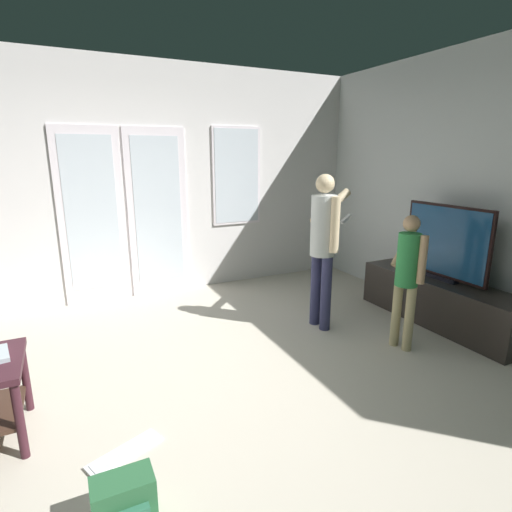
{
  "coord_description": "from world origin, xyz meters",
  "views": [
    {
      "loc": [
        -0.57,
        -2.34,
        1.7
      ],
      "look_at": [
        0.72,
        0.3,
        0.95
      ],
      "focal_mm": 28.1,
      "sensor_mm": 36.0,
      "label": 1
    }
  ],
  "objects_px": {
    "person_adult": "(324,238)",
    "person_child": "(408,271)",
    "backpack": "(124,503)",
    "flat_screen_tv": "(446,243)",
    "loose_keyboard": "(125,453)",
    "tv_stand": "(439,302)"
  },
  "relations": [
    {
      "from": "tv_stand",
      "to": "loose_keyboard",
      "type": "height_order",
      "value": "tv_stand"
    },
    {
      "from": "tv_stand",
      "to": "person_adult",
      "type": "bearing_deg",
      "value": 157.76
    },
    {
      "from": "flat_screen_tv",
      "to": "person_adult",
      "type": "distance_m",
      "value": 1.23
    },
    {
      "from": "tv_stand",
      "to": "flat_screen_tv",
      "type": "height_order",
      "value": "flat_screen_tv"
    },
    {
      "from": "flat_screen_tv",
      "to": "person_child",
      "type": "bearing_deg",
      "value": -162.27
    },
    {
      "from": "tv_stand",
      "to": "backpack",
      "type": "bearing_deg",
      "value": -162.79
    },
    {
      "from": "tv_stand",
      "to": "person_adult",
      "type": "height_order",
      "value": "person_adult"
    },
    {
      "from": "tv_stand",
      "to": "loose_keyboard",
      "type": "distance_m",
      "value": 3.26
    },
    {
      "from": "loose_keyboard",
      "to": "person_adult",
      "type": "bearing_deg",
      "value": 25.9
    },
    {
      "from": "backpack",
      "to": "person_child",
      "type": "bearing_deg",
      "value": 17.14
    },
    {
      "from": "backpack",
      "to": "loose_keyboard",
      "type": "bearing_deg",
      "value": 82.29
    },
    {
      "from": "flat_screen_tv",
      "to": "tv_stand",
      "type": "bearing_deg",
      "value": -65.15
    },
    {
      "from": "tv_stand",
      "to": "flat_screen_tv",
      "type": "bearing_deg",
      "value": 114.85
    },
    {
      "from": "person_adult",
      "to": "person_child",
      "type": "distance_m",
      "value": 0.82
    },
    {
      "from": "person_adult",
      "to": "backpack",
      "type": "distance_m",
      "value": 2.71
    },
    {
      "from": "tv_stand",
      "to": "person_adult",
      "type": "distance_m",
      "value": 1.41
    },
    {
      "from": "flat_screen_tv",
      "to": "loose_keyboard",
      "type": "bearing_deg",
      "value": -170.39
    },
    {
      "from": "person_child",
      "to": "loose_keyboard",
      "type": "xyz_separation_m",
      "value": [
        -2.46,
        -0.3,
        -0.71
      ]
    },
    {
      "from": "flat_screen_tv",
      "to": "person_adult",
      "type": "height_order",
      "value": "person_adult"
    },
    {
      "from": "person_adult",
      "to": "person_child",
      "type": "height_order",
      "value": "person_adult"
    },
    {
      "from": "loose_keyboard",
      "to": "tv_stand",
      "type": "bearing_deg",
      "value": 9.54
    },
    {
      "from": "tv_stand",
      "to": "loose_keyboard",
      "type": "relative_size",
      "value": 3.82
    }
  ]
}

